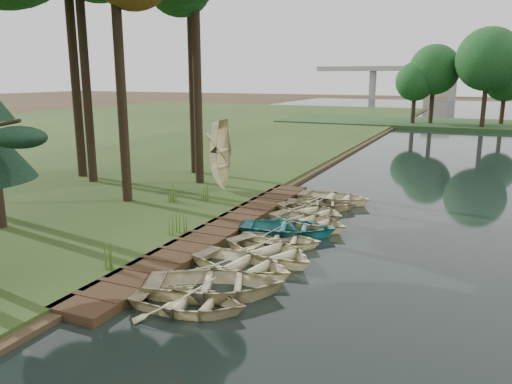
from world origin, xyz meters
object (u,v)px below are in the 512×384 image
at_px(rowboat_1, 215,281).
at_px(stored_rowboat, 223,183).
at_px(rowboat_0, 189,299).
at_px(rowboat_2, 242,261).
at_px(boardwalk, 222,230).

bearing_deg(rowboat_1, stored_rowboat, 4.43).
relative_size(rowboat_0, rowboat_1, 0.80).
bearing_deg(rowboat_1, rowboat_2, -21.63).
relative_size(boardwalk, stored_rowboat, 4.45).
bearing_deg(rowboat_2, boardwalk, 47.96).
height_order(rowboat_0, rowboat_1, rowboat_1).
bearing_deg(rowboat_1, boardwalk, 3.80).
height_order(rowboat_0, rowboat_2, rowboat_2).
xyz_separation_m(rowboat_1, stored_rowboat, (-5.42, 10.66, 0.22)).
distance_m(rowboat_0, stored_rowboat, 12.90).
bearing_deg(rowboat_0, rowboat_2, -10.82).
bearing_deg(rowboat_2, rowboat_1, -168.21).
xyz_separation_m(boardwalk, stored_rowboat, (-2.90, 5.56, 0.52)).
distance_m(rowboat_0, rowboat_1, 1.13).
bearing_deg(rowboat_0, rowboat_1, -16.38).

